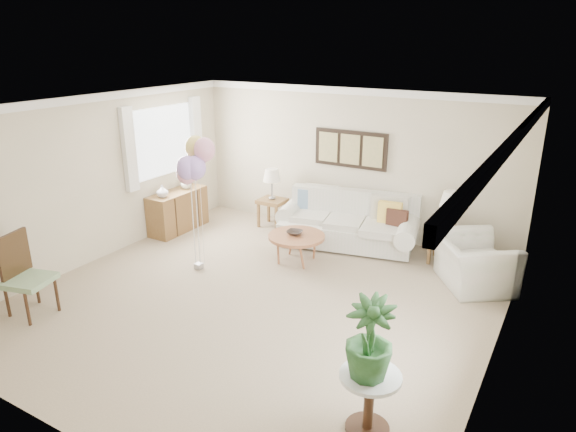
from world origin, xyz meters
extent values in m
plane|color=tan|center=(0.00, 0.00, 0.00)|extent=(6.00, 6.00, 0.00)
cube|color=beige|center=(0.00, 3.00, 1.30)|extent=(6.00, 0.04, 2.60)
cube|color=beige|center=(0.00, -3.00, 1.30)|extent=(6.00, 0.04, 2.60)
cube|color=beige|center=(-3.00, 0.00, 1.30)|extent=(0.04, 6.00, 2.60)
cube|color=beige|center=(3.00, 0.00, 1.30)|extent=(0.04, 6.00, 2.60)
cube|color=white|center=(0.00, 0.00, 2.59)|extent=(6.00, 6.00, 0.02)
cube|color=white|center=(0.00, 2.97, 2.54)|extent=(6.00, 0.06, 0.12)
cube|color=white|center=(-2.97, 0.00, 2.54)|extent=(0.06, 6.00, 0.12)
cube|color=white|center=(2.97, 0.00, 2.54)|extent=(0.06, 6.00, 0.12)
cube|color=white|center=(-2.98, 1.50, 1.65)|extent=(0.04, 1.40, 1.20)
cube|color=white|center=(-2.94, 0.65, 1.65)|extent=(0.10, 0.22, 1.40)
cube|color=white|center=(-2.94, 2.35, 1.65)|extent=(0.10, 0.22, 1.40)
cube|color=black|center=(0.00, 2.97, 1.55)|extent=(1.35, 0.04, 0.65)
cube|color=#8C8C59|center=(-0.42, 2.94, 1.55)|extent=(0.36, 0.02, 0.52)
cube|color=#8C8C59|center=(0.00, 2.94, 1.55)|extent=(0.36, 0.02, 0.52)
cube|color=#8C8C59|center=(0.42, 2.94, 1.55)|extent=(0.36, 0.02, 0.52)
cube|color=beige|center=(0.24, 2.37, 0.22)|extent=(2.37, 1.34, 0.37)
cube|color=beige|center=(0.24, 2.70, 0.63)|extent=(2.23, 0.67, 0.56)
cylinder|color=beige|center=(-0.83, 2.37, 0.46)|extent=(0.50, 0.96, 0.32)
cylinder|color=beige|center=(1.30, 2.37, 0.46)|extent=(0.50, 0.96, 0.32)
cube|color=beige|center=(-0.40, 2.32, 0.45)|extent=(0.74, 0.84, 0.12)
cube|color=beige|center=(0.24, 2.32, 0.45)|extent=(0.74, 0.84, 0.12)
cube|color=beige|center=(0.88, 2.32, 0.45)|extent=(0.74, 0.84, 0.12)
cube|color=#7194B7|center=(-0.56, 2.49, 0.67)|extent=(0.39, 0.12, 0.39)
cube|color=#F2CA52|center=(0.95, 2.49, 0.67)|extent=(0.39, 0.12, 0.39)
cube|color=#3B2017|center=(1.10, 2.42, 0.61)|extent=(0.35, 0.10, 0.35)
cube|color=beige|center=(0.24, 2.37, 0.02)|extent=(2.03, 0.81, 0.04)
cube|color=olive|center=(-1.36, 2.54, 0.50)|extent=(0.49, 0.44, 0.07)
cube|color=olive|center=(-1.56, 2.37, 0.23)|extent=(0.04, 0.04, 0.46)
cube|color=olive|center=(-1.17, 2.37, 0.23)|extent=(0.04, 0.04, 0.46)
cube|color=olive|center=(-1.56, 2.72, 0.23)|extent=(0.04, 0.04, 0.46)
cube|color=olive|center=(-1.17, 2.72, 0.23)|extent=(0.04, 0.04, 0.46)
cube|color=olive|center=(1.89, 2.52, 0.53)|extent=(0.52, 0.47, 0.08)
cube|color=olive|center=(1.69, 2.33, 0.25)|extent=(0.05, 0.05, 0.49)
cube|color=olive|center=(2.10, 2.33, 0.25)|extent=(0.05, 0.05, 0.49)
cube|color=olive|center=(1.69, 2.71, 0.25)|extent=(0.05, 0.05, 0.49)
cube|color=olive|center=(2.10, 2.71, 0.25)|extent=(0.05, 0.05, 0.49)
cylinder|color=gray|center=(-1.36, 2.54, 0.56)|extent=(0.14, 0.14, 0.06)
cylinder|color=gray|center=(-1.36, 2.54, 0.74)|extent=(0.04, 0.04, 0.29)
cone|color=silver|center=(-1.36, 2.54, 1.00)|extent=(0.33, 0.33, 0.23)
cylinder|color=gray|center=(1.89, 2.52, 0.60)|extent=(0.14, 0.14, 0.06)
cylinder|color=gray|center=(1.89, 2.52, 0.78)|extent=(0.04, 0.04, 0.30)
cone|color=silver|center=(1.89, 2.52, 1.06)|extent=(0.34, 0.34, 0.24)
cylinder|color=#93553A|center=(-0.17, 1.35, 0.43)|extent=(0.90, 0.90, 0.05)
cylinder|color=#93553A|center=(0.05, 1.56, 0.20)|extent=(0.04, 0.04, 0.41)
cylinder|color=#93553A|center=(-0.38, 1.56, 0.20)|extent=(0.04, 0.04, 0.41)
cylinder|color=#93553A|center=(-0.38, 1.14, 0.20)|extent=(0.04, 0.04, 0.41)
cylinder|color=#93553A|center=(0.05, 1.14, 0.20)|extent=(0.04, 0.04, 0.41)
imported|color=#2E2521|center=(-0.20, 1.36, 0.49)|extent=(0.27, 0.27, 0.06)
imported|color=beige|center=(2.41, 1.91, 0.36)|extent=(1.43, 1.46, 0.72)
cylinder|color=silver|center=(2.23, -1.57, 0.58)|extent=(0.56, 0.56, 0.04)
cylinder|color=#322110|center=(2.23, -1.57, 0.29)|extent=(0.09, 0.09, 0.56)
cylinder|color=#322110|center=(2.23, -1.57, 0.00)|extent=(0.41, 0.41, 0.01)
imported|color=#1E461A|center=(2.21, -1.60, 0.98)|extent=(0.46, 0.46, 0.76)
cube|color=gray|center=(-2.30, -1.79, 0.47)|extent=(0.64, 0.64, 0.07)
cylinder|color=#322110|center=(-2.51, -2.00, 0.22)|extent=(0.04, 0.04, 0.43)
cylinder|color=#322110|center=(-2.10, -2.00, 0.22)|extent=(0.04, 0.04, 0.43)
cylinder|color=#322110|center=(-2.51, -1.58, 0.22)|extent=(0.04, 0.04, 0.43)
cylinder|color=#322110|center=(-2.10, -1.58, 0.22)|extent=(0.04, 0.04, 0.43)
cube|color=#322110|center=(-2.53, -1.79, 0.78)|extent=(0.17, 0.50, 0.58)
cube|color=olive|center=(-2.76, 1.50, 0.37)|extent=(0.45, 1.20, 0.74)
cube|color=#322110|center=(-2.75, 1.20, 0.37)|extent=(0.46, 0.02, 0.70)
cube|color=#322110|center=(-2.75, 1.80, 0.37)|extent=(0.46, 0.02, 0.70)
imported|color=silver|center=(-2.74, 1.12, 0.85)|extent=(0.21, 0.21, 0.21)
imported|color=silver|center=(-2.74, 1.75, 0.85)|extent=(0.21, 0.21, 0.21)
cube|color=gray|center=(-1.34, 0.35, 0.04)|extent=(0.11, 0.11, 0.09)
ellipsoid|color=pink|center=(-1.42, 0.31, 1.54)|extent=(0.31, 0.31, 0.35)
cylinder|color=silver|center=(-1.38, 0.33, 0.72)|extent=(0.01, 0.01, 1.27)
ellipsoid|color=#A57FD5|center=(-1.24, 0.30, 1.63)|extent=(0.31, 0.31, 0.35)
cylinder|color=silver|center=(-1.29, 0.33, 0.77)|extent=(0.01, 0.01, 1.37)
ellipsoid|color=#E0C761|center=(-1.37, 0.48, 1.88)|extent=(0.31, 0.31, 0.35)
cylinder|color=silver|center=(-1.36, 0.42, 0.90)|extent=(0.01, 0.01, 1.62)
ellipsoid|color=pink|center=(-1.17, 0.43, 1.88)|extent=(0.31, 0.31, 0.35)
cylinder|color=silver|center=(-1.25, 0.39, 0.90)|extent=(0.01, 0.01, 1.62)
ellipsoid|color=#A57FD5|center=(-1.34, 0.23, 1.64)|extent=(0.31, 0.31, 0.35)
cylinder|color=silver|center=(-1.34, 0.29, 0.77)|extent=(0.01, 0.01, 1.37)
camera|label=1|loc=(3.51, -5.21, 3.40)|focal=32.00mm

